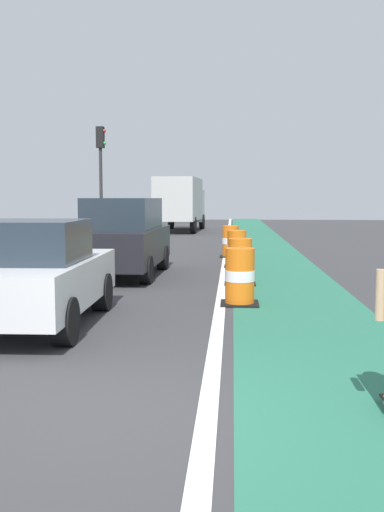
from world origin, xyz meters
The scene contains 11 objects.
ground_plane centered at (0.00, 0.00, 0.00)m, with size 100.00×100.00×0.00m, color #38383A.
bike_lane_strip centered at (2.40, 12.00, 0.00)m, with size 2.50×80.00×0.01m, color #286B51.
lane_divider_stripe centered at (0.90, 12.00, 0.01)m, with size 0.20×80.00×0.01m, color silver.
parked_sedan_nearest centered at (-2.03, 3.73, 0.83)m, with size 1.99×4.14×1.70m.
parked_suv_second centered at (-1.72, 9.81, 1.04)m, with size 1.99×4.64×2.04m.
traffic_barrel_front centered at (1.27, 5.83, 0.53)m, with size 0.73×0.73×1.09m.
traffic_barrel_mid centered at (1.31, 8.49, 0.53)m, with size 0.73×0.73×1.09m.
traffic_barrel_back centered at (1.25, 11.93, 0.53)m, with size 0.73×0.73×1.09m.
traffic_barrel_far centered at (1.06, 14.87, 0.53)m, with size 0.73×0.73×1.09m.
delivery_truck_down_block centered at (-2.06, 30.38, 1.85)m, with size 2.64×7.69×3.23m.
traffic_light_corner centered at (-4.59, 19.88, 3.50)m, with size 0.41×0.32×5.10m.
Camera 1 is at (1.13, -5.25, 2.04)m, focal length 40.87 mm.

